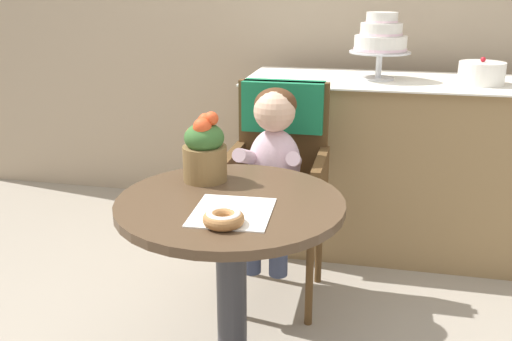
% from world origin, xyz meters
% --- Properties ---
extents(cafe_table, '(0.72, 0.72, 0.72)m').
position_xyz_m(cafe_table, '(0.00, 0.00, 0.51)').
color(cafe_table, '#4C3826').
rests_on(cafe_table, ground).
extents(wicker_chair, '(0.42, 0.45, 0.95)m').
position_xyz_m(wicker_chair, '(0.03, 0.74, 0.64)').
color(wicker_chair, brown).
rests_on(wicker_chair, ground).
extents(seated_child, '(0.27, 0.32, 0.73)m').
position_xyz_m(seated_child, '(0.03, 0.58, 0.68)').
color(seated_child, silver).
rests_on(seated_child, ground).
extents(paper_napkin, '(0.24, 0.26, 0.00)m').
position_xyz_m(paper_napkin, '(0.03, -0.10, 0.72)').
color(paper_napkin, white).
rests_on(paper_napkin, cafe_table).
extents(donut_front, '(0.12, 0.12, 0.04)m').
position_xyz_m(donut_front, '(0.03, -0.19, 0.74)').
color(donut_front, '#AD7542').
rests_on(donut_front, cafe_table).
extents(flower_vase, '(0.15, 0.15, 0.24)m').
position_xyz_m(flower_vase, '(-0.13, 0.16, 0.83)').
color(flower_vase, brown).
rests_on(flower_vase, cafe_table).
extents(display_counter, '(1.56, 0.62, 0.90)m').
position_xyz_m(display_counter, '(0.55, 1.30, 0.45)').
color(display_counter, '#93754C').
rests_on(display_counter, ground).
extents(tiered_cake_stand, '(0.30, 0.30, 0.32)m').
position_xyz_m(tiered_cake_stand, '(0.42, 1.30, 1.10)').
color(tiered_cake_stand, silver).
rests_on(tiered_cake_stand, display_counter).
extents(round_layer_cake, '(0.21, 0.21, 0.13)m').
position_xyz_m(round_layer_cake, '(0.90, 1.26, 0.95)').
color(round_layer_cake, white).
rests_on(round_layer_cake, display_counter).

